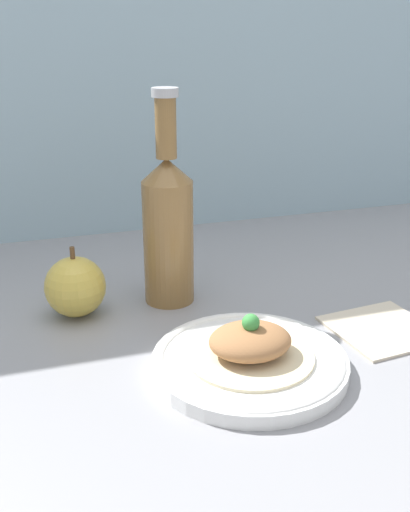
# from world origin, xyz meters

# --- Properties ---
(ground_plane) EXTENTS (1.80, 1.10, 0.04)m
(ground_plane) POSITION_xyz_m (0.00, 0.00, -0.02)
(ground_plane) COLOR gray
(wall_backsplash) EXTENTS (1.80, 0.03, 0.80)m
(wall_backsplash) POSITION_xyz_m (0.00, 0.54, 0.40)
(wall_backsplash) COLOR #9EBCCC
(wall_backsplash) RESTS_ON ground_plane
(plate) EXTENTS (0.23, 0.23, 0.02)m
(plate) POSITION_xyz_m (-0.00, -0.03, 0.01)
(plate) COLOR white
(plate) RESTS_ON ground_plane
(plated_food) EXTENTS (0.15, 0.15, 0.06)m
(plated_food) POSITION_xyz_m (-0.00, -0.03, 0.03)
(plated_food) COLOR beige
(plated_food) RESTS_ON plate
(cider_bottle) EXTENTS (0.07, 0.07, 0.31)m
(cider_bottle) POSITION_xyz_m (-0.04, 0.19, 0.12)
(cider_bottle) COLOR olive
(cider_bottle) RESTS_ON ground_plane
(apple) EXTENTS (0.08, 0.08, 0.10)m
(apple) POSITION_xyz_m (-0.18, 0.18, 0.04)
(apple) COLOR gold
(apple) RESTS_ON ground_plane
(napkin) EXTENTS (0.14, 0.14, 0.01)m
(napkin) POSITION_xyz_m (0.21, 0.01, 0.00)
(napkin) COLOR beige
(napkin) RESTS_ON ground_plane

